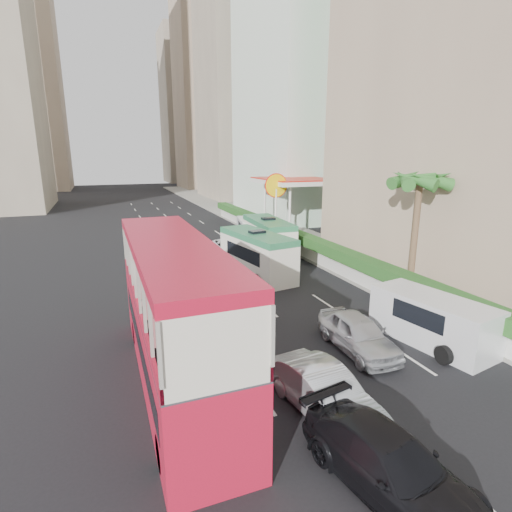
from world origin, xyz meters
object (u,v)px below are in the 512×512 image
car_silver_lane_a (323,413)px  minibus_far (268,238)px  car_silver_lane_b (357,350)px  car_black (387,489)px  double_decker_bus (175,314)px  van_asset (233,258)px  panel_van_near (432,320)px  shell_station (295,206)px  minibus_near (257,255)px  palm_tree (414,238)px  panel_van_far (253,233)px

car_silver_lane_a → minibus_far: minibus_far is taller
car_silver_lane_b → car_black: (-3.45, -6.19, 0.00)m
minibus_far → double_decker_bus: bearing=-119.0°
van_asset → minibus_far: size_ratio=0.79×
van_asset → panel_van_near: size_ratio=1.03×
panel_van_near → shell_station: (5.42, 23.90, 1.73)m
car_silver_lane_b → shell_station: size_ratio=0.55×
van_asset → panel_van_near: (3.51, -16.51, 1.02)m
minibus_far → car_silver_lane_b: bearing=-95.5°
minibus_near → palm_tree: palm_tree is taller
car_silver_lane_b → minibus_far: (2.57, 15.51, 1.47)m
van_asset → panel_van_far: size_ratio=0.95×
car_black → shell_station: 32.12m
car_black → minibus_far: minibus_far is taller
palm_tree → double_decker_bus: bearing=-163.8°
palm_tree → shell_station: palm_tree is taller
panel_van_near → palm_tree: bearing=46.6°
car_silver_lane_b → van_asset: car_silver_lane_b is taller
car_silver_lane_a → minibus_far: (5.96, 18.59, 1.47)m
car_black → shell_station: (12.21, 29.58, 2.75)m
car_silver_lane_b → minibus_near: size_ratio=0.67×
minibus_far → car_black: bearing=-101.5°
minibus_far → panel_van_far: size_ratio=1.20×
panel_van_near → car_silver_lane_a: bearing=-169.2°
car_silver_lane_a → shell_station: (12.15, 26.46, 2.75)m
minibus_near → palm_tree: bearing=-54.5°
palm_tree → shell_station: 19.14m
car_silver_lane_b → panel_van_near: panel_van_near is taller
minibus_near → palm_tree: (6.63, -6.72, 1.94)m
minibus_far → palm_tree: (3.99, -11.13, 1.91)m
minibus_far → panel_van_far: minibus_far is taller
car_silver_lane_a → panel_van_near: (6.73, 2.57, 1.02)m
minibus_near → panel_van_near: size_ratio=1.28×
double_decker_bus → panel_van_near: bearing=-4.9°
double_decker_bus → car_silver_lane_a: size_ratio=2.48×
minibus_near → minibus_far: bearing=49.9°
car_silver_lane_a → minibus_far: size_ratio=0.67×
double_decker_bus → minibus_near: (7.17, 10.72, -1.09)m
shell_station → minibus_far: bearing=-128.2°
double_decker_bus → car_silver_lane_b: double_decker_bus is taller
panel_van_far → minibus_near: bearing=-97.2°
car_silver_lane_a → palm_tree: (9.95, 7.46, 3.38)m
minibus_near → shell_station: (8.83, 12.28, 1.31)m
minibus_near → shell_station: bearing=45.1°
car_silver_lane_a → panel_van_far: (6.32, 22.91, 1.10)m
car_silver_lane_a → panel_van_near: 7.28m
palm_tree → panel_van_near: bearing=-123.3°
car_silver_lane_b → double_decker_bus: bearing=178.9°
minibus_far → palm_tree: size_ratio=1.03×
double_decker_bus → car_silver_lane_b: (7.24, -0.39, -2.53)m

